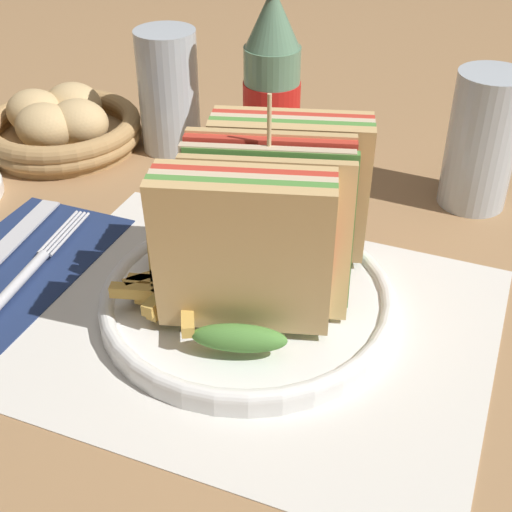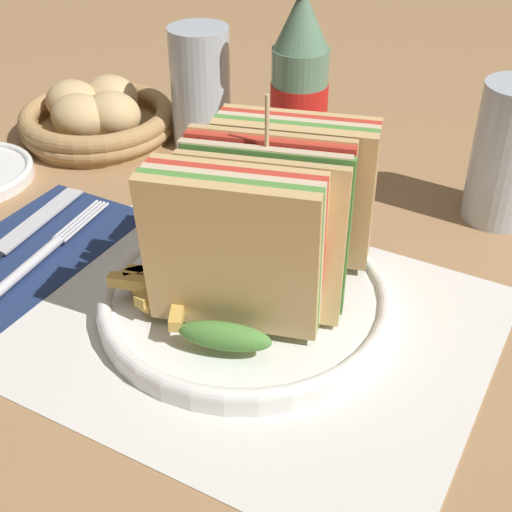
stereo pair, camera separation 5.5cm
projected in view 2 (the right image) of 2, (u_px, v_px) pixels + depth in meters
name	position (u px, v px, depth m)	size (l,w,h in m)	color
ground_plane	(221.00, 300.00, 0.57)	(4.00, 4.00, 0.00)	#9E754C
placemat	(243.00, 323.00, 0.55)	(0.36, 0.29, 0.00)	silver
plate_main	(244.00, 300.00, 0.56)	(0.23, 0.23, 0.02)	white
club_sandwich	(266.00, 223.00, 0.52)	(0.14, 0.19, 0.16)	tan
fries_pile	(173.00, 280.00, 0.54)	(0.09, 0.10, 0.02)	gold
napkin	(30.00, 250.00, 0.63)	(0.12, 0.21, 0.00)	navy
fork	(34.00, 261.00, 0.60)	(0.03, 0.18, 0.01)	silver
knife	(10.00, 242.00, 0.63)	(0.04, 0.20, 0.00)	black
coke_bottle_near	(299.00, 87.00, 0.71)	(0.06, 0.06, 0.21)	slate
glass_near	(506.00, 162.00, 0.64)	(0.06, 0.06, 0.13)	silver
glass_far	(201.00, 95.00, 0.77)	(0.06, 0.06, 0.13)	silver
bread_basket	(97.00, 117.00, 0.80)	(0.17, 0.17, 0.06)	#AD8451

